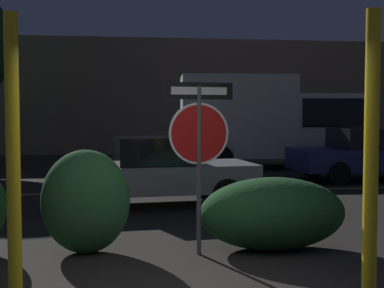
{
  "coord_description": "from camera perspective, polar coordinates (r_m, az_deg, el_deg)",
  "views": [
    {
      "loc": [
        -0.58,
        -5.06,
        1.85
      ],
      "look_at": [
        0.64,
        4.02,
        1.33
      ],
      "focal_mm": 50.0,
      "sensor_mm": 36.0,
      "label": 1
    }
  ],
  "objects": [
    {
      "name": "delivery_truck",
      "position": [
        18.61,
        8.36,
        2.65
      ],
      "size": [
        6.25,
        2.87,
        3.15
      ],
      "rotation": [
        0.0,
        0.0,
        -1.65
      ],
      "color": "silver",
      "rests_on": "ground_plane"
    },
    {
      "name": "passing_car_3",
      "position": [
        15.78,
        18.42,
        -1.05
      ],
      "size": [
        4.55,
        2.07,
        1.46
      ],
      "rotation": [
        0.0,
        0.0,
        -1.52
      ],
      "color": "navy",
      "rests_on": "ground_plane"
    },
    {
      "name": "stop_sign",
      "position": [
        6.96,
        0.75,
        1.16
      ],
      "size": [
        0.91,
        0.15,
        2.26
      ],
      "rotation": [
        0.0,
        0.0,
        0.14
      ],
      "color": "#4C4C51",
      "rests_on": "ground_plane"
    },
    {
      "name": "yellow_pole_right",
      "position": [
        5.0,
        18.55,
        -2.27
      ],
      "size": [
        0.13,
        0.13,
        2.77
      ],
      "primitive_type": "cylinder",
      "color": "yellow",
      "rests_on": "ground_plane"
    },
    {
      "name": "hedge_bush_2",
      "position": [
        7.25,
        -11.27,
        -6.04
      ],
      "size": [
        1.17,
        0.86,
        1.38
      ],
      "primitive_type": "ellipsoid",
      "color": "#285B2D",
      "rests_on": "ground_plane"
    },
    {
      "name": "yellow_pole_left",
      "position": [
        5.38,
        -18.53,
        -1.66
      ],
      "size": [
        0.13,
        0.13,
        2.81
      ],
      "primitive_type": "cylinder",
      "color": "yellow",
      "rests_on": "ground_plane"
    },
    {
      "name": "hedge_bush_3",
      "position": [
        7.42,
        8.6,
        -7.33
      ],
      "size": [
        2.02,
        1.14,
        0.99
      ],
      "primitive_type": "ellipsoid",
      "color": "#1E4C23",
      "rests_on": "ground_plane"
    },
    {
      "name": "building_backdrop",
      "position": [
        26.37,
        -5.34,
        5.0
      ],
      "size": [
        24.8,
        3.24,
        5.36
      ],
      "primitive_type": "cube",
      "color": "#6B5B4C",
      "rests_on": "ground_plane"
    },
    {
      "name": "road_center_stripe",
      "position": [
        12.72,
        -4.97,
        -5.14
      ],
      "size": [
        37.87,
        0.12,
        0.01
      ],
      "primitive_type": "cube",
      "color": "gold",
      "rests_on": "ground_plane"
    },
    {
      "name": "passing_car_2",
      "position": [
        10.88,
        -3.59,
        -2.92
      ],
      "size": [
        4.01,
        2.12,
        1.39
      ],
      "rotation": [
        0.0,
        0.0,
        -1.48
      ],
      "color": "#9E9EA3",
      "rests_on": "ground_plane"
    }
  ]
}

